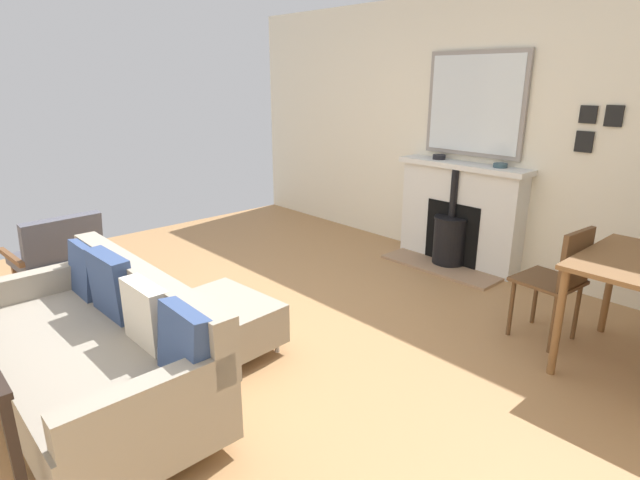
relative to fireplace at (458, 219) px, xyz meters
name	(u,v)px	position (x,y,z in m)	size (l,w,h in m)	color
ground_plane	(214,349)	(2.75, -0.15, -0.47)	(5.92, 6.19, 0.01)	#A87A4C
wall_left	(464,132)	(-0.21, -0.15, 0.84)	(0.12, 6.19, 2.60)	silver
fireplace	(458,219)	(0.00, 0.00, 0.00)	(0.60, 1.35, 1.03)	#9E7A5B
mirror_over_mantel	(475,104)	(-0.13, 0.00, 1.11)	(0.04, 1.04, 0.98)	gray
mantel_bowl_near	(439,157)	(-0.03, -0.30, 0.59)	(0.13, 0.13, 0.05)	black
mantel_bowl_far	(500,165)	(-0.03, 0.38, 0.59)	(0.13, 0.13, 0.04)	#334C56
sofa	(98,349)	(3.54, -0.05, -0.12)	(0.87, 1.85, 0.81)	#B2B2B7
ottoman	(224,321)	(2.69, -0.08, -0.24)	(0.61, 0.75, 0.37)	#B2B2B7
armchair_accent	(58,253)	(3.27, -1.66, -0.01)	(0.71, 0.64, 0.79)	brown
dining_chair_near_fireplace	(560,276)	(0.89, 1.40, 0.05)	(0.43, 0.43, 0.86)	brown
photo_gallery_row	(595,125)	(-0.14, 1.10, 0.99)	(0.02, 0.33, 0.39)	black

